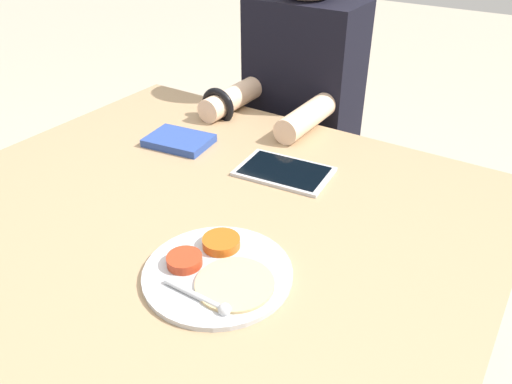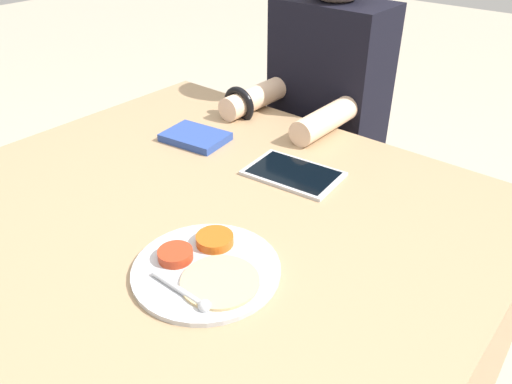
# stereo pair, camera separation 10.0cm
# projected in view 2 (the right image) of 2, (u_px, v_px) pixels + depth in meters

# --- Properties ---
(dining_table) EXTENTS (1.20, 1.07, 0.73)m
(dining_table) POSITION_uv_depth(u_px,v_px,m) (207.00, 328.00, 1.26)
(dining_table) COLOR #9E7F5B
(dining_table) RESTS_ON ground_plane
(thali_tray) EXTENTS (0.26, 0.26, 0.03)m
(thali_tray) POSITION_uv_depth(u_px,v_px,m) (206.00, 267.00, 0.88)
(thali_tray) COLOR #B7BABF
(thali_tray) RESTS_ON dining_table
(red_notebook) EXTENTS (0.18, 0.14, 0.02)m
(red_notebook) POSITION_uv_depth(u_px,v_px,m) (195.00, 138.00, 1.33)
(red_notebook) COLOR silver
(red_notebook) RESTS_ON dining_table
(tablet_device) EXTENTS (0.23, 0.16, 0.01)m
(tablet_device) POSITION_uv_depth(u_px,v_px,m) (293.00, 173.00, 1.18)
(tablet_device) COLOR #B7B7BC
(tablet_device) RESTS_ON dining_table
(person_diner) EXTENTS (0.35, 0.45, 1.22)m
(person_diner) POSITION_uv_depth(u_px,v_px,m) (323.00, 141.00, 1.66)
(person_diner) COLOR black
(person_diner) RESTS_ON ground_plane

